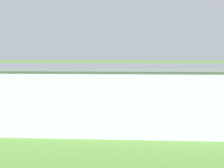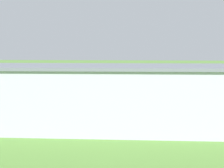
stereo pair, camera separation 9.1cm
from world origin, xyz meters
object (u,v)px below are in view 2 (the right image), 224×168
(hangar, at_px, (91,96))
(biplane, at_px, (118,77))
(person_crossing_taxiway, at_px, (63,96))
(person_at_fence_line, at_px, (46,95))

(hangar, height_order, biplane, hangar)
(biplane, relative_size, person_crossing_taxiway, 5.40)
(hangar, distance_m, biplane, 33.92)
(biplane, height_order, person_crossing_taxiway, biplane)
(hangar, xyz_separation_m, person_at_fence_line, (11.63, -16.85, -2.98))
(person_at_fence_line, height_order, person_crossing_taxiway, person_at_fence_line)
(hangar, bearing_deg, biplane, -92.37)
(person_at_fence_line, distance_m, person_crossing_taxiway, 3.35)
(person_crossing_taxiway, bearing_deg, person_at_fence_line, 12.81)
(person_at_fence_line, bearing_deg, hangar, 124.61)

